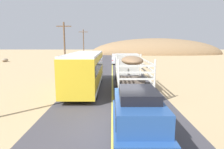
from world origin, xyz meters
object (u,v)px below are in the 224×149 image
livestock_truck (128,66)px  power_pole_far (83,44)px  power_pole_mid (64,45)px  boulder_near_shoulder (60,69)px  car_far (116,58)px  suv_near (137,118)px  boulder_mid_field (4,60)px  bus (85,70)px

livestock_truck → power_pole_far: bearing=106.7°
power_pole_mid → boulder_near_shoulder: power_pole_mid is taller
livestock_truck → car_far: 19.36m
power_pole_mid → boulder_near_shoulder: size_ratio=7.75×
suv_near → boulder_near_shoulder: (-8.80, 21.14, -0.84)m
suv_near → power_pole_mid: 23.11m
suv_near → boulder_mid_field: (-24.85, 35.18, -0.76)m
boulder_mid_field → bus: bearing=-50.0°
livestock_truck → power_pole_far: (-8.71, 29.08, 2.21)m
suv_near → bus: (-3.35, 9.60, 0.60)m
livestock_truck → power_pole_mid: bearing=131.5°
car_far → power_pole_far: size_ratio=0.62×
suv_near → power_pole_far: bearing=101.2°
bus → boulder_near_shoulder: bus is taller
bus → power_pole_mid: power_pole_mid is taller
boulder_near_shoulder → suv_near: bearing=-67.4°
suv_near → power_pole_mid: power_pole_mid is taller
livestock_truck → power_pole_mid: (-8.71, 9.85, 2.06)m
suv_near → power_pole_far: (-8.07, 40.71, 2.85)m
suv_near → car_far: size_ratio=1.00×
livestock_truck → car_far: bearing=92.2°
car_far → boulder_near_shoulder: (-8.69, -9.83, -0.77)m
livestock_truck → bus: (-3.99, -2.03, -0.04)m
suv_near → livestock_truck: 11.67m
car_far → power_pole_mid: power_pole_mid is taller
suv_near → car_far: bearing=90.2°
car_far → boulder_mid_field: car_far is taller
boulder_mid_field → power_pole_mid: bearing=-39.2°
suv_near → power_pole_far: power_pole_far is taller
power_pole_far → livestock_truck: bearing=-73.3°
boulder_near_shoulder → boulder_mid_field: boulder_mid_field is taller
car_far → boulder_near_shoulder: car_far is taller
suv_near → boulder_mid_field: size_ratio=2.77×
livestock_truck → boulder_mid_field: (-25.49, 23.55, -1.40)m
suv_near → bus: bus is taller
bus → boulder_mid_field: bus is taller
suv_near → boulder_mid_field: 43.08m
car_far → boulder_mid_field: (-24.74, 4.21, -0.70)m
bus → power_pole_mid: size_ratio=1.40×
power_pole_far → power_pole_mid: bearing=-90.0°
power_pole_mid → bus: bearing=-68.3°
car_far → boulder_mid_field: 25.11m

